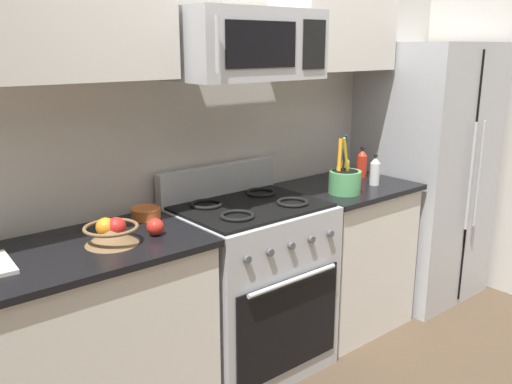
# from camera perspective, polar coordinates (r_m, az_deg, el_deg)

# --- Properties ---
(wall_back) EXTENTS (8.00, 0.10, 2.60)m
(wall_back) POSITION_cam_1_polar(r_m,az_deg,el_deg) (3.06, -5.16, 6.96)
(wall_back) COLOR beige
(wall_back) RESTS_ON ground
(counter_left) EXTENTS (1.09, 0.61, 0.91)m
(counter_left) POSITION_cam_1_polar(r_m,az_deg,el_deg) (2.59, -17.45, -15.10)
(counter_left) COLOR silver
(counter_left) RESTS_ON ground
(range_oven) EXTENTS (0.76, 0.65, 1.09)m
(range_oven) POSITION_cam_1_polar(r_m,az_deg,el_deg) (3.00, -0.64, -9.65)
(range_oven) COLOR #B2B5BA
(range_oven) RESTS_ON ground
(counter_right) EXTENTS (0.75, 0.61, 0.91)m
(counter_right) POSITION_cam_1_polar(r_m,az_deg,el_deg) (3.50, 9.18, -6.45)
(counter_right) COLOR silver
(counter_right) RESTS_ON ground
(refrigerator) EXTENTS (0.78, 0.72, 1.75)m
(refrigerator) POSITION_cam_1_polar(r_m,az_deg,el_deg) (3.97, 17.09, 1.96)
(refrigerator) COLOR #B2B5BA
(refrigerator) RESTS_ON ground
(microwave) EXTENTS (0.74, 0.44, 0.33)m
(microwave) POSITION_cam_1_polar(r_m,az_deg,el_deg) (2.75, -1.08, 15.08)
(microwave) COLOR #B2B5BA
(upper_cabinets_right) EXTENTS (0.74, 0.34, 0.79)m
(upper_cabinets_right) POSITION_cam_1_polar(r_m,az_deg,el_deg) (3.38, 8.26, 19.18)
(upper_cabinets_right) COLOR silver
(utensil_crock) EXTENTS (0.18, 0.18, 0.33)m
(utensil_crock) POSITION_cam_1_polar(r_m,az_deg,el_deg) (3.14, 9.19, 1.23)
(utensil_crock) COLOR #59AD66
(utensil_crock) RESTS_ON counter_right
(fruit_basket) EXTENTS (0.23, 0.23, 0.11)m
(fruit_basket) POSITION_cam_1_polar(r_m,az_deg,el_deg) (2.40, -14.81, -4.12)
(fruit_basket) COLOR brown
(fruit_basket) RESTS_ON counter_left
(apple_loose) EXTENTS (0.08, 0.08, 0.08)m
(apple_loose) POSITION_cam_1_polar(r_m,az_deg,el_deg) (2.47, -10.43, -3.59)
(apple_loose) COLOR red
(apple_loose) RESTS_ON counter_left
(bottle_oil) EXTENTS (0.06, 0.06, 0.19)m
(bottle_oil) POSITION_cam_1_polar(r_m,az_deg,el_deg) (3.36, 9.20, 2.31)
(bottle_oil) COLOR gold
(bottle_oil) RESTS_ON counter_right
(bottle_hot_sauce) EXTENTS (0.07, 0.07, 0.19)m
(bottle_hot_sauce) POSITION_cam_1_polar(r_m,az_deg,el_deg) (3.56, 10.94, 2.93)
(bottle_hot_sauce) COLOR red
(bottle_hot_sauce) RESTS_ON counter_right
(bottle_vinegar) EXTENTS (0.06, 0.06, 0.19)m
(bottle_vinegar) POSITION_cam_1_polar(r_m,az_deg,el_deg) (3.36, 12.26, 2.13)
(bottle_vinegar) COLOR silver
(bottle_vinegar) RESTS_ON counter_right
(prep_bowl) EXTENTS (0.15, 0.15, 0.06)m
(prep_bowl) POSITION_cam_1_polar(r_m,az_deg,el_deg) (2.71, -11.38, -2.13)
(prep_bowl) COLOR #D1662D
(prep_bowl) RESTS_ON counter_left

